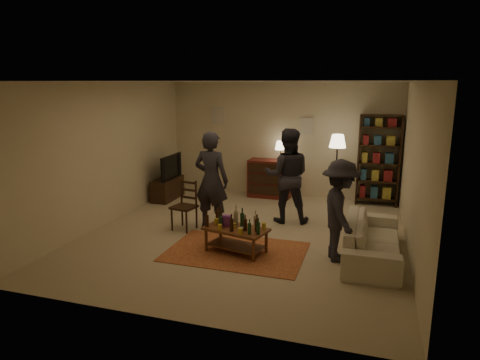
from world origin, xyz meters
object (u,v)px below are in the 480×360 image
at_px(bookshelf, 378,159).
at_px(person_right, 287,176).
at_px(person_left, 211,180).
at_px(coffee_table, 236,230).
at_px(tv_stand, 168,183).
at_px(dresser, 270,177).
at_px(floor_lamp, 337,146).
at_px(sofa, 372,239).
at_px(person_by_sofa, 340,211).
at_px(dining_chair, 186,203).

height_order(bookshelf, person_right, bookshelf).
bearing_deg(person_left, person_right, -142.95).
bearing_deg(coffee_table, tv_stand, 134.16).
xyz_separation_m(coffee_table, dresser, (-0.29, 3.53, 0.10)).
distance_m(floor_lamp, person_left, 3.00).
height_order(tv_stand, dresser, dresser).
bearing_deg(floor_lamp, sofa, -73.12).
bearing_deg(coffee_table, floor_lamp, 67.66).
xyz_separation_m(sofa, person_by_sofa, (-0.50, -0.24, 0.48)).
bearing_deg(sofa, bookshelf, -0.82).
bearing_deg(dining_chair, coffee_table, -22.50).
distance_m(sofa, person_left, 3.03).
distance_m(person_right, person_by_sofa, 1.99).
bearing_deg(tv_stand, dining_chair, -54.44).
xyz_separation_m(dresser, bookshelf, (2.44, 0.07, 0.56)).
height_order(sofa, person_by_sofa, person_by_sofa).
bearing_deg(tv_stand, person_by_sofa, -30.49).
bearing_deg(person_left, bookshelf, -133.63).
xyz_separation_m(dresser, floor_lamp, (1.57, -0.41, 0.88)).
height_order(dining_chair, person_right, person_right).
bearing_deg(coffee_table, person_by_sofa, 6.34).
distance_m(dining_chair, bookshelf, 4.43).
height_order(tv_stand, person_right, person_right).
bearing_deg(floor_lamp, dresser, 165.30).
bearing_deg(dining_chair, bookshelf, 49.84).
distance_m(coffee_table, floor_lamp, 3.51).
relative_size(person_right, person_by_sofa, 1.17).
bearing_deg(person_by_sofa, tv_stand, 41.05).
distance_m(coffee_table, dining_chair, 1.49).
xyz_separation_m(dresser, person_right, (0.75, -1.73, 0.45)).
height_order(person_left, person_by_sofa, person_left).
bearing_deg(dining_chair, dresser, 81.05).
xyz_separation_m(bookshelf, sofa, (-0.05, -3.18, -0.73)).
distance_m(coffee_table, sofa, 2.14).
bearing_deg(bookshelf, person_by_sofa, -99.06).
distance_m(tv_stand, person_left, 2.42).
relative_size(tv_stand, dresser, 0.78).
xyz_separation_m(coffee_table, sofa, (2.10, 0.42, -0.08)).
distance_m(dining_chair, person_left, 0.65).
bearing_deg(bookshelf, coffee_table, -120.83).
bearing_deg(tv_stand, person_left, -42.79).
bearing_deg(person_by_sofa, coffee_table, 77.88).
bearing_deg(floor_lamp, person_left, -134.78).
bearing_deg(coffee_table, dining_chair, 147.08).
xyz_separation_m(dining_chair, person_right, (1.71, 0.99, 0.43)).
distance_m(person_left, person_right, 1.50).
bearing_deg(sofa, floor_lamp, 16.88).
bearing_deg(person_left, coffee_table, 133.77).
bearing_deg(coffee_table, person_right, 75.64).
bearing_deg(tv_stand, bookshelf, 11.80).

